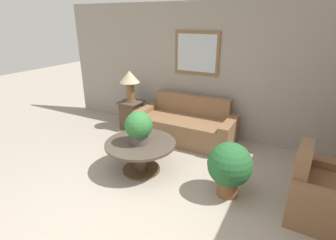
{
  "coord_description": "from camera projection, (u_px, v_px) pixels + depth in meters",
  "views": [
    {
      "loc": [
        1.54,
        -1.92,
        2.29
      ],
      "look_at": [
        -0.47,
        1.89,
        0.61
      ],
      "focal_mm": 28.0,
      "sensor_mm": 36.0,
      "label": 1
    }
  ],
  "objects": [
    {
      "name": "couch_main",
      "position": [
        186.0,
        126.0,
        5.21
      ],
      "size": [
        1.94,
        0.85,
        0.85
      ],
      "color": "brown",
      "rests_on": "ground_plane"
    },
    {
      "name": "ground_plane",
      "position": [
        128.0,
        226.0,
        3.08
      ],
      "size": [
        20.0,
        20.0,
        0.0
      ],
      "primitive_type": "plane",
      "color": "gray"
    },
    {
      "name": "armchair",
      "position": [
        327.0,
        195.0,
        3.17
      ],
      "size": [
        0.92,
        1.02,
        0.85
      ],
      "rotation": [
        0.0,
        0.0,
        1.51
      ],
      "color": "brown",
      "rests_on": "ground_plane"
    },
    {
      "name": "table_lamp",
      "position": [
        130.0,
        80.0,
        5.47
      ],
      "size": [
        0.42,
        0.42,
        0.66
      ],
      "color": "brown",
      "rests_on": "side_table"
    },
    {
      "name": "wall_back",
      "position": [
        216.0,
        72.0,
        5.11
      ],
      "size": [
        7.17,
        0.09,
        2.6
      ],
      "color": "gray",
      "rests_on": "ground_plane"
    },
    {
      "name": "potted_plant_on_table",
      "position": [
        139.0,
        127.0,
        3.93
      ],
      "size": [
        0.42,
        0.42,
        0.51
      ],
      "color": "#4C4742",
      "rests_on": "coffee_table"
    },
    {
      "name": "coffee_table",
      "position": [
        141.0,
        150.0,
        4.1
      ],
      "size": [
        1.1,
        1.1,
        0.5
      ],
      "color": "#4C3823",
      "rests_on": "ground_plane"
    },
    {
      "name": "potted_plant_floor",
      "position": [
        230.0,
        166.0,
        3.49
      ],
      "size": [
        0.6,
        0.6,
        0.78
      ],
      "color": "brown",
      "rests_on": "ground_plane"
    },
    {
      "name": "side_table",
      "position": [
        131.0,
        115.0,
        5.75
      ],
      "size": [
        0.45,
        0.45,
        0.62
      ],
      "color": "#4C3823",
      "rests_on": "ground_plane"
    }
  ]
}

